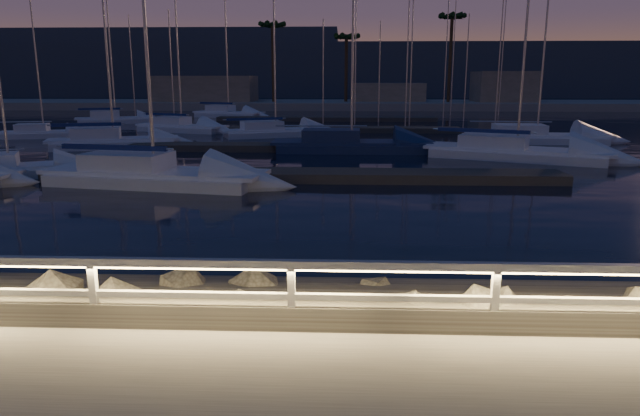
# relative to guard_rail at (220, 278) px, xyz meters

# --- Properties ---
(ground) EXTENTS (400.00, 400.00, 0.00)m
(ground) POSITION_rel_guard_rail_xyz_m (0.07, 0.00, -0.77)
(ground) COLOR #A8A398
(ground) RESTS_ON ground
(harbor_water) EXTENTS (400.00, 440.00, 0.60)m
(harbor_water) POSITION_rel_guard_rail_xyz_m (0.07, 31.22, -1.74)
(harbor_water) COLOR black
(harbor_water) RESTS_ON ground
(guard_rail) EXTENTS (44.11, 0.12, 1.06)m
(guard_rail) POSITION_rel_guard_rail_xyz_m (0.00, 0.00, 0.00)
(guard_rail) COLOR silver
(guard_rail) RESTS_ON ground
(floating_docks) EXTENTS (22.00, 36.00, 0.40)m
(floating_docks) POSITION_rel_guard_rail_xyz_m (0.07, 32.50, -1.17)
(floating_docks) COLOR #534D44
(floating_docks) RESTS_ON ground
(far_shore) EXTENTS (160.00, 14.00, 5.20)m
(far_shore) POSITION_rel_guard_rail_xyz_m (-0.06, 74.05, -0.48)
(far_shore) COLOR #A8A398
(far_shore) RESTS_ON ground
(palm_left) EXTENTS (3.00, 3.00, 11.20)m
(palm_left) POSITION_rel_guard_rail_xyz_m (-7.93, 72.00, 9.36)
(palm_left) COLOR #503E25
(palm_left) RESTS_ON ground
(palm_center) EXTENTS (3.00, 3.00, 9.70)m
(palm_center) POSITION_rel_guard_rail_xyz_m (2.07, 73.00, 8.01)
(palm_center) COLOR #503E25
(palm_center) RESTS_ON ground
(palm_right) EXTENTS (3.00, 3.00, 12.20)m
(palm_right) POSITION_rel_guard_rail_xyz_m (16.07, 72.00, 10.26)
(palm_right) COLOR #503E25
(palm_right) RESTS_ON ground
(distant_hills) EXTENTS (230.00, 37.50, 18.00)m
(distant_hills) POSITION_rel_guard_rail_xyz_m (-22.06, 133.69, 3.96)
(distant_hills) COLOR #343F50
(distant_hills) RESTS_ON ground
(sailboat_a) EXTENTS (8.02, 4.47, 13.25)m
(sailboat_a) POSITION_rel_guard_rail_xyz_m (-12.64, 26.80, -0.91)
(sailboat_a) COLOR white
(sailboat_a) RESTS_ON ground
(sailboat_c) EXTENTS (9.45, 4.25, 15.50)m
(sailboat_c) POSITION_rel_guard_rail_xyz_m (-6.11, 14.71, -0.91)
(sailboat_c) COLOR white
(sailboat_c) RESTS_ON ground
(sailboat_e) EXTENTS (6.19, 3.20, 10.21)m
(sailboat_e) POSITION_rel_guard_rail_xyz_m (-20.09, 32.66, -0.98)
(sailboat_e) COLOR white
(sailboat_e) RESTS_ON ground
(sailboat_f) EXTENTS (6.93, 4.42, 11.53)m
(sailboat_f) POSITION_rel_guard_rail_xyz_m (-13.01, 16.16, -0.97)
(sailboat_f) COLOR white
(sailboat_f) RESTS_ON ground
(sailboat_g) EXTENTS (9.36, 3.02, 15.76)m
(sailboat_g) POSITION_rel_guard_rail_xyz_m (2.03, 25.72, -0.90)
(sailboat_g) COLOR navy
(sailboat_g) RESTS_ON ground
(sailboat_h) EXTENTS (9.80, 6.26, 16.17)m
(sailboat_h) POSITION_rel_guard_rail_xyz_m (10.86, 22.98, -0.92)
(sailboat_h) COLOR white
(sailboat_h) RESTS_ON ground
(sailboat_i) EXTENTS (7.46, 4.55, 12.40)m
(sailboat_i) POSITION_rel_guard_rail_xyz_m (-20.12, 45.97, -0.93)
(sailboat_i) COLOR white
(sailboat_i) RESTS_ON ground
(sailboat_j) EXTENTS (7.91, 4.65, 13.05)m
(sailboat_j) POSITION_rel_guard_rail_xyz_m (-11.45, 37.87, -0.94)
(sailboat_j) COLOR white
(sailboat_j) RESTS_ON ground
(sailboat_k) EXTENTS (8.33, 5.07, 13.71)m
(sailboat_k) POSITION_rel_guard_rail_xyz_m (-3.43, 34.28, -0.95)
(sailboat_k) COLOR white
(sailboat_k) RESTS_ON ground
(sailboat_l) EXTENTS (9.38, 3.48, 15.53)m
(sailboat_l) POSITION_rel_guard_rail_xyz_m (14.53, 30.96, -0.93)
(sailboat_l) COLOR white
(sailboat_l) RESTS_ON ground
(sailboat_m) EXTENTS (8.21, 4.64, 13.58)m
(sailboat_m) POSITION_rel_guard_rail_xyz_m (-11.06, 55.07, -0.90)
(sailboat_m) COLOR white
(sailboat_m) RESTS_ON ground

